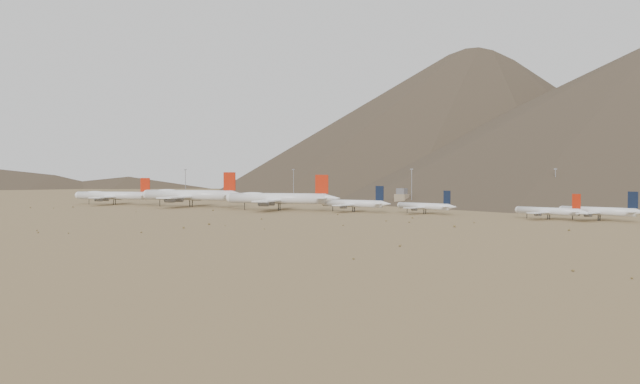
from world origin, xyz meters
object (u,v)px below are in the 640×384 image
Objects in this scene: widebody_centre at (190,195)px; control_tower at (402,198)px; widebody_west at (113,195)px; widebody_east at (278,198)px; narrowbody_b at (425,206)px; narrowbody_a at (354,203)px.

widebody_centre is 145.15m from control_tower.
widebody_east reaches higher than widebody_west.
widebody_east is at bearing -16.19° from widebody_centre.
control_tower is at bearing 135.61° from narrowbody_b.
widebody_centre is 123.24m from narrowbody_a.
widebody_west is at bearing -176.40° from narrowbody_a.
control_tower is (112.39, 91.81, -2.69)m from widebody_centre.
widebody_west is 205.14m from control_tower.
narrowbody_b is at bearing 6.49° from narrowbody_a.
narrowbody_b is (165.97, 10.31, -3.71)m from widebody_centre.
widebody_west reaches higher than narrowbody_a.
narrowbody_a is at bearing -161.69° from narrowbody_b.
narrowbody_b is (42.89, 4.52, -0.69)m from narrowbody_a.
widebody_west is 144.42m from widebody_east.
widebody_east is at bearing -110.77° from control_tower.
widebody_centre is 166.33m from narrowbody_b.
widebody_centre is at bearing 159.69° from widebody_east.
narrowbody_b is (234.60, 15.00, -2.30)m from widebody_west.
narrowbody_b reaches higher than control_tower.
narrowbody_b is at bearing -9.07° from widebody_centre.
widebody_west is 5.11× the size of control_tower.
widebody_centre reaches higher than widebody_east.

